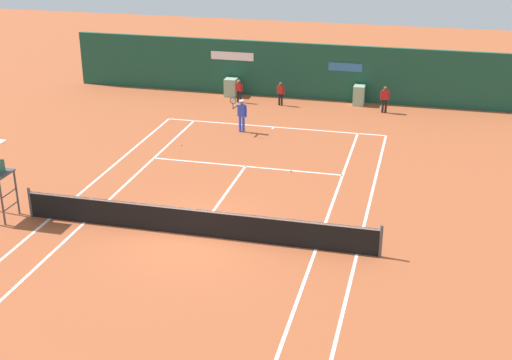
% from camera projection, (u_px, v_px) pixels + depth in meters
% --- Properties ---
extents(ground_plane, '(80.00, 80.00, 0.01)m').
position_uv_depth(ground_plane, '(201.00, 228.00, 23.89)').
color(ground_plane, '#A8512D').
extents(tennis_net, '(12.10, 0.10, 1.07)m').
position_uv_depth(tennis_net, '(195.00, 221.00, 23.18)').
color(tennis_net, '#4C4C51').
rests_on(tennis_net, ground_plane).
extents(sponsor_back_wall, '(25.00, 1.02, 2.97)m').
position_uv_depth(sponsor_back_wall, '(295.00, 71.00, 38.04)').
color(sponsor_back_wall, '#194C38').
rests_on(sponsor_back_wall, ground_plane).
extents(player_on_baseline, '(0.67, 0.64, 1.77)m').
position_uv_depth(player_on_baseline, '(241.00, 113.00, 32.84)').
color(player_on_baseline, blue).
rests_on(player_on_baseline, ground_plane).
extents(ball_kid_right_post, '(0.41, 0.18, 1.24)m').
position_uv_depth(ball_kid_right_post, '(239.00, 89.00, 37.44)').
color(ball_kid_right_post, black).
rests_on(ball_kid_right_post, ground_plane).
extents(ball_kid_left_post, '(0.45, 0.23, 1.37)m').
position_uv_depth(ball_kid_left_post, '(385.00, 98.00, 35.71)').
color(ball_kid_left_post, black).
rests_on(ball_kid_left_post, ground_plane).
extents(ball_kid_centre_post, '(0.41, 0.20, 1.24)m').
position_uv_depth(ball_kid_centre_post, '(281.00, 92.00, 36.94)').
color(ball_kid_centre_post, black).
rests_on(ball_kid_centre_post, ground_plane).
extents(tennis_ball_mid_court, '(0.07, 0.07, 0.07)m').
position_uv_depth(tennis_ball_mid_court, '(181.00, 145.00, 31.46)').
color(tennis_ball_mid_court, '#CCE033').
rests_on(tennis_ball_mid_court, ground_plane).
extents(tennis_ball_by_sideline, '(0.07, 0.07, 0.07)m').
position_uv_depth(tennis_ball_by_sideline, '(291.00, 171.00, 28.57)').
color(tennis_ball_by_sideline, '#CCE033').
rests_on(tennis_ball_by_sideline, ground_plane).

